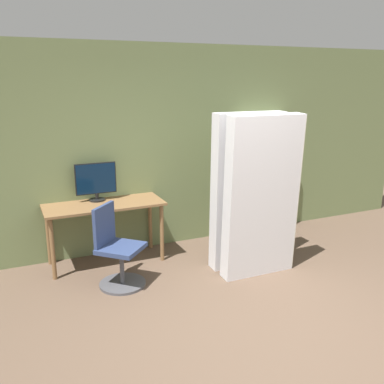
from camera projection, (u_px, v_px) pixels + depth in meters
name	position (u px, v px, depth m)	size (l,w,h in m)	color
ground_plane	(283.00, 341.00, 3.79)	(16.00, 16.00, 0.00)	brown
wall_back	(172.00, 148.00, 5.78)	(8.00, 0.06, 2.70)	#6B7A4C
desk	(104.00, 212.00, 5.26)	(1.45, 0.58, 0.77)	brown
monitor	(96.00, 181.00, 5.31)	(0.51, 0.20, 0.48)	black
office_chair	(117.00, 254.00, 4.75)	(0.62, 0.62, 0.92)	#4C4C51
bookshelf	(254.00, 176.00, 6.27)	(0.77, 0.26, 1.74)	beige
mattress_near	(262.00, 197.00, 4.87)	(0.90, 0.28, 1.89)	silver
mattress_far	(247.00, 191.00, 5.16)	(0.90, 0.23, 1.89)	silver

